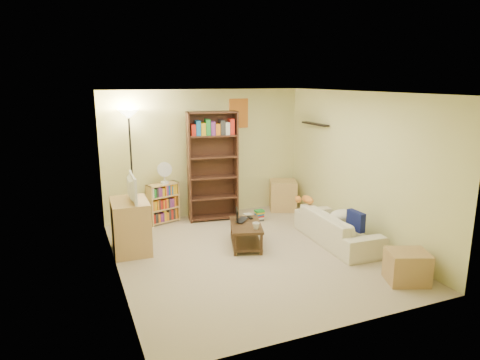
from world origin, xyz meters
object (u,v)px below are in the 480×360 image
object	(u,v)px
tabby_cat	(306,200)
floor_lamp	(130,134)
television	(128,188)
end_cabinet	(407,267)
sofa	(337,228)
laptop	(245,220)
mug	(256,226)
side_table	(283,195)
coffee_table	(246,232)
tall_bookshelf	(213,164)
short_bookshelf	(163,203)
tv_stand	(131,226)
desk_fan	(164,172)

from	to	relation	value
tabby_cat	floor_lamp	bearing A→B (deg)	152.75
television	floor_lamp	distance (m)	1.40
end_cabinet	sofa	bearing A→B (deg)	91.22
tabby_cat	laptop	size ratio (longest dim) A/B	1.05
mug	side_table	bearing A→B (deg)	51.78
coffee_table	mug	xyz separation A→B (m)	(0.05, -0.29, 0.20)
sofa	tall_bookshelf	world-z (taller)	tall_bookshelf
short_bookshelf	tall_bookshelf	bearing A→B (deg)	-28.27
floor_lamp	side_table	size ratio (longest dim) A/B	3.52
laptop	tv_stand	bearing A→B (deg)	119.30
sofa	coffee_table	world-z (taller)	sofa
sofa	coffee_table	distance (m)	1.54
tv_stand	end_cabinet	bearing A→B (deg)	-35.16
short_bookshelf	floor_lamp	bearing A→B (deg)	162.87
sofa	laptop	size ratio (longest dim) A/B	4.63
sofa	tabby_cat	distance (m)	0.79
mug	coffee_table	bearing A→B (deg)	99.34
tabby_cat	mug	size ratio (longest dim) A/B	2.68
sofa	coffee_table	xyz separation A→B (m)	(-1.48, 0.43, -0.02)
tall_bookshelf	desk_fan	size ratio (longest dim) A/B	5.06
end_cabinet	television	bearing A→B (deg)	142.54
tv_stand	desk_fan	bearing A→B (deg)	56.89
laptop	floor_lamp	bearing A→B (deg)	85.99
tv_stand	end_cabinet	xyz separation A→B (m)	(3.28, -2.52, -0.20)
laptop	mug	bearing A→B (deg)	-136.01
laptop	short_bookshelf	size ratio (longest dim) A/B	0.51
tabby_cat	short_bookshelf	world-z (taller)	short_bookshelf
coffee_table	end_cabinet	xyz separation A→B (m)	(1.51, -2.00, -0.03)
tabby_cat	desk_fan	bearing A→B (deg)	147.67
coffee_table	end_cabinet	size ratio (longest dim) A/B	1.87
laptop	tall_bookshelf	distance (m)	1.57
sofa	tall_bookshelf	distance (m)	2.62
laptop	desk_fan	size ratio (longest dim) A/B	0.94
tabby_cat	laptop	distance (m)	1.27
side_table	mug	bearing A→B (deg)	-128.22
short_bookshelf	end_cabinet	size ratio (longest dim) A/B	1.46
sofa	short_bookshelf	world-z (taller)	short_bookshelf
coffee_table	television	bearing A→B (deg)	-178.53
sofa	tall_bookshelf	bearing A→B (deg)	40.43
coffee_table	mug	distance (m)	0.35
mug	end_cabinet	bearing A→B (deg)	-49.44
tabby_cat	end_cabinet	world-z (taller)	tabby_cat
tabby_cat	end_cabinet	xyz separation A→B (m)	(0.23, -2.27, -0.37)
coffee_table	tv_stand	bearing A→B (deg)	-178.53
tabby_cat	desk_fan	world-z (taller)	desk_fan
television	short_bookshelf	size ratio (longest dim) A/B	0.94
sofa	television	size ratio (longest dim) A/B	2.51
laptop	mug	size ratio (longest dim) A/B	2.56
desk_fan	short_bookshelf	bearing A→B (deg)	135.78
floor_lamp	side_table	bearing A→B (deg)	-2.30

